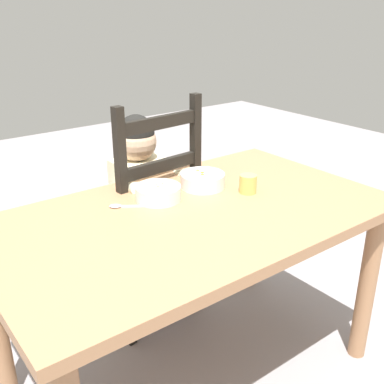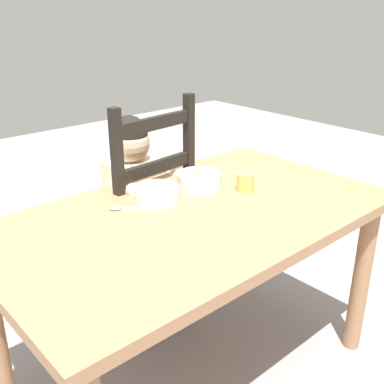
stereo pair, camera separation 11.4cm
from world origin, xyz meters
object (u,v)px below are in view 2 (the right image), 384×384
object	(u,v)px
drinking_cup	(245,182)
child_figure	(136,192)
bowl_of_peas	(157,193)
dining_table	(194,237)
dining_chair	(138,223)
bowl_of_carrots	(199,180)
spoon	(121,208)

from	to	relation	value
drinking_cup	child_figure	bearing A→B (deg)	115.03
bowl_of_peas	drinking_cup	bearing A→B (deg)	-25.77
drinking_cup	dining_table	bearing A→B (deg)	-177.59
dining_chair	bowl_of_carrots	bearing A→B (deg)	-71.22
bowl_of_peas	drinking_cup	distance (m)	0.35
dining_table	drinking_cup	size ratio (longest dim) A/B	19.81
dining_chair	child_figure	distance (m)	0.15
dining_table	drinking_cup	world-z (taller)	drinking_cup
dining_table	bowl_of_peas	world-z (taller)	bowl_of_peas
child_figure	drinking_cup	size ratio (longest dim) A/B	13.63
bowl_of_peas	bowl_of_carrots	xyz separation A→B (m)	(0.21, 0.00, 0.00)
dining_table	child_figure	distance (m)	0.46
dining_table	drinking_cup	distance (m)	0.31
child_figure	bowl_of_carrots	size ratio (longest dim) A/B	5.56
dining_chair	bowl_of_carrots	xyz separation A→B (m)	(0.10, -0.29, 0.27)
dining_table	bowl_of_peas	xyz separation A→B (m)	(-0.04, 0.16, 0.13)
dining_chair	spoon	xyz separation A→B (m)	(-0.25, -0.27, 0.24)
bowl_of_peas	bowl_of_carrots	bearing A→B (deg)	0.01
bowl_of_peas	dining_chair	bearing A→B (deg)	69.70
child_figure	bowl_of_carrots	xyz separation A→B (m)	(0.10, -0.29, 0.11)
spoon	bowl_of_peas	bearing A→B (deg)	-9.33
bowl_of_peas	drinking_cup	size ratio (longest dim) A/B	2.36
spoon	drinking_cup	bearing A→B (deg)	-20.91
dining_table	spoon	distance (m)	0.28
child_figure	spoon	bearing A→B (deg)	-132.73
bowl_of_peas	spoon	size ratio (longest dim) A/B	1.35
drinking_cup	bowl_of_carrots	bearing A→B (deg)	124.17
dining_chair	drinking_cup	distance (m)	0.56
dining_chair	dining_table	bearing A→B (deg)	-99.10
drinking_cup	bowl_of_peas	bearing A→B (deg)	154.23
dining_chair	spoon	distance (m)	0.44
dining_table	bowl_of_peas	bearing A→B (deg)	102.52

